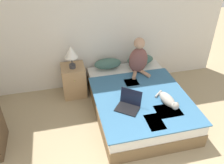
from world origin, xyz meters
TOP-DOWN VIEW (x-y plane):
  - wall_back at (0.00, 3.75)m, footprint 5.24×0.05m
  - bed at (0.48, 2.61)m, footprint 1.59×2.13m
  - pillow_near at (0.13, 3.53)m, footprint 0.55×0.26m
  - pillow_far at (0.83, 3.53)m, footprint 0.55×0.26m
  - person_sitting at (0.67, 3.24)m, footprint 0.38×0.37m
  - cat_tabby at (0.83, 2.16)m, footprint 0.25×0.60m
  - laptop_open at (0.18, 2.24)m, footprint 0.48×0.47m
  - nightstand at (-0.58, 3.45)m, footprint 0.45×0.48m
  - table_lamp at (-0.58, 3.41)m, footprint 0.25×0.25m

SIDE VIEW (x-z plane):
  - bed at x=0.48m, z-range 0.00..0.46m
  - nightstand at x=-0.58m, z-range 0.00..0.64m
  - laptop_open at x=0.18m, z-range 0.38..0.65m
  - cat_tabby at x=0.83m, z-range 0.45..0.64m
  - pillow_near at x=0.13m, z-range 0.46..0.67m
  - pillow_far at x=0.83m, z-range 0.46..0.67m
  - person_sitting at x=0.67m, z-range 0.41..1.14m
  - table_lamp at x=-0.58m, z-range 0.73..1.17m
  - wall_back at x=0.00m, z-range 0.00..2.55m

